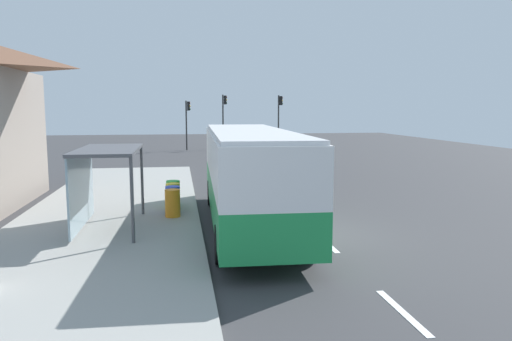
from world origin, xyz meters
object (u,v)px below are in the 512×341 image
at_px(bus, 249,172).
at_px(recycling_bin_yellow, 173,196).
at_px(traffic_light_near_side, 280,114).
at_px(traffic_light_median, 224,113).
at_px(recycling_bin_green, 173,193).
at_px(white_van, 257,141).
at_px(traffic_light_far_side, 187,117).
at_px(recycling_bin_orange, 173,203).
at_px(bus_shelter, 98,167).
at_px(sedan_near, 248,142).
at_px(recycling_bin_blue, 173,199).

bearing_deg(bus, recycling_bin_yellow, 133.96).
bearing_deg(traffic_light_near_side, traffic_light_median, 162.58).
height_order(recycling_bin_green, traffic_light_median, traffic_light_median).
bearing_deg(white_van, traffic_light_far_side, 124.20).
xyz_separation_m(bus, recycling_bin_orange, (-2.49, 1.18, -1.19)).
distance_m(recycling_bin_green, traffic_light_far_side, 27.45).
xyz_separation_m(recycling_bin_green, bus_shelter, (-2.21, -3.39, 1.44)).
relative_size(sedan_near, bus_shelter, 1.11).
relative_size(sedan_near, traffic_light_median, 0.85).
bearing_deg(recycling_bin_yellow, traffic_light_near_side, 70.39).
height_order(sedan_near, traffic_light_median, traffic_light_median).
relative_size(recycling_bin_orange, traffic_light_far_side, 0.21).
height_order(traffic_light_far_side, bus_shelter, traffic_light_far_side).
height_order(recycling_bin_blue, traffic_light_far_side, traffic_light_far_side).
bearing_deg(sedan_near, bus, -97.99).
relative_size(white_van, traffic_light_median, 1.01).
height_order(white_van, recycling_bin_blue, white_van).
bearing_deg(traffic_light_median, recycling_bin_yellow, -99.06).
xyz_separation_m(recycling_bin_orange, recycling_bin_yellow, (0.00, 1.40, 0.00)).
xyz_separation_m(sedan_near, traffic_light_far_side, (-5.40, 2.02, 2.28)).
bearing_deg(traffic_light_far_side, recycling_bin_yellow, -92.26).
relative_size(bus, recycling_bin_green, 11.67).
bearing_deg(bus_shelter, recycling_bin_green, 56.89).
relative_size(white_van, traffic_light_far_side, 1.14).
xyz_separation_m(white_van, recycling_bin_orange, (-6.40, -21.63, -0.69)).
height_order(recycling_bin_blue, bus_shelter, bus_shelter).
relative_size(recycling_bin_blue, recycling_bin_green, 1.00).
relative_size(traffic_light_far_side, bus_shelter, 1.15).
xyz_separation_m(recycling_bin_yellow, recycling_bin_green, (0.00, 0.70, 0.00)).
relative_size(recycling_bin_yellow, bus_shelter, 0.24).
xyz_separation_m(traffic_light_near_side, traffic_light_far_side, (-8.59, 0.80, -0.31)).
height_order(traffic_light_median, bus_shelter, traffic_light_median).
distance_m(sedan_near, recycling_bin_green, 26.12).
bearing_deg(traffic_light_far_side, traffic_light_median, 12.90).
bearing_deg(white_van, recycling_bin_yellow, -107.56).
bearing_deg(recycling_bin_green, sedan_near, 75.59).
relative_size(recycling_bin_yellow, traffic_light_far_side, 0.21).
distance_m(traffic_light_near_side, bus_shelter, 32.22).
distance_m(white_van, recycling_bin_orange, 22.57).
bearing_deg(bus_shelter, recycling_bin_yellow, 50.59).
height_order(recycling_bin_orange, recycling_bin_blue, same).
relative_size(recycling_bin_green, traffic_light_far_side, 0.21).
bearing_deg(bus_shelter, traffic_light_near_side, 68.29).
height_order(bus, bus_shelter, bus).
bearing_deg(recycling_bin_green, traffic_light_far_side, 87.68).
distance_m(recycling_bin_blue, traffic_light_near_side, 29.68).
xyz_separation_m(recycling_bin_orange, recycling_bin_blue, (0.00, 0.70, 0.00)).
bearing_deg(traffic_light_median, recycling_bin_orange, -98.65).
bearing_deg(white_van, recycling_bin_blue, -107.00).
distance_m(sedan_near, traffic_light_far_side, 6.20).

